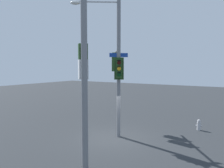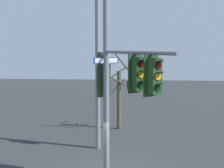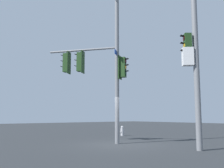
# 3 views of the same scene
# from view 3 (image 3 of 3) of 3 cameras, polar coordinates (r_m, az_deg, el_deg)

# --- Properties ---
(ground_plane) EXTENTS (80.00, 80.00, 0.00)m
(ground_plane) POSITION_cam_3_polar(r_m,az_deg,el_deg) (13.81, 2.41, -13.21)
(ground_plane) COLOR #2C2F32
(main_signal_pole_assembly) EXTENTS (2.86, 5.17, 8.29)m
(main_signal_pole_assembly) POSITION_cam_3_polar(r_m,az_deg,el_deg) (14.54, -2.26, 5.30)
(main_signal_pole_assembly) COLOR slate
(main_signal_pole_assembly) RESTS_ON ground
(secondary_pole_assembly) EXTENTS (0.70, 0.68, 8.09)m
(secondary_pole_assembly) POSITION_cam_3_polar(r_m,az_deg,el_deg) (12.22, 17.47, 5.88)
(secondary_pole_assembly) COLOR slate
(secondary_pole_assembly) RESTS_ON ground
(fire_hydrant) EXTENTS (0.38, 0.24, 0.73)m
(fire_hydrant) POSITION_cam_3_polar(r_m,az_deg,el_deg) (19.69, 2.26, -10.34)
(fire_hydrant) COLOR #B2B2B7
(fire_hydrant) RESTS_ON ground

